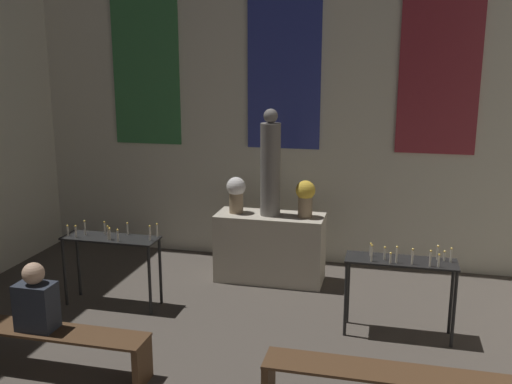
{
  "coord_description": "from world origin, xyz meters",
  "views": [
    {
      "loc": [
        1.53,
        1.81,
        2.92
      ],
      "look_at": [
        0.0,
        8.15,
        1.41
      ],
      "focal_mm": 40.0,
      "sensor_mm": 36.0,
      "label": 1
    }
  ],
  "objects_px": {
    "altar": "(270,247)",
    "candle_rack_left": "(111,248)",
    "candle_rack_right": "(401,272)",
    "flower_vase_right": "(305,196)",
    "person_seated": "(36,300)",
    "statue": "(270,166)",
    "pew_back_left": "(31,338)",
    "flower_vase_left": "(236,192)"
  },
  "relations": [
    {
      "from": "flower_vase_right",
      "to": "person_seated",
      "type": "relative_size",
      "value": 0.74
    },
    {
      "from": "altar",
      "to": "flower_vase_right",
      "type": "height_order",
      "value": "flower_vase_right"
    },
    {
      "from": "candle_rack_left",
      "to": "pew_back_left",
      "type": "xyz_separation_m",
      "value": [
        -0.05,
        -1.56,
        -0.39
      ]
    },
    {
      "from": "altar",
      "to": "flower_vase_left",
      "type": "bearing_deg",
      "value": 180.0
    },
    {
      "from": "candle_rack_left",
      "to": "person_seated",
      "type": "bearing_deg",
      "value": -88.65
    },
    {
      "from": "altar",
      "to": "statue",
      "type": "xyz_separation_m",
      "value": [
        0.0,
        0.0,
        1.11
      ]
    },
    {
      "from": "flower_vase_left",
      "to": "pew_back_left",
      "type": "height_order",
      "value": "flower_vase_left"
    },
    {
      "from": "pew_back_left",
      "to": "candle_rack_left",
      "type": "bearing_deg",
      "value": 88.14
    },
    {
      "from": "pew_back_left",
      "to": "altar",
      "type": "bearing_deg",
      "value": 58.12
    },
    {
      "from": "statue",
      "to": "flower_vase_left",
      "type": "xyz_separation_m",
      "value": [
        -0.47,
        0.0,
        -0.38
      ]
    },
    {
      "from": "statue",
      "to": "flower_vase_left",
      "type": "height_order",
      "value": "statue"
    },
    {
      "from": "altar",
      "to": "flower_vase_right",
      "type": "bearing_deg",
      "value": 0.0
    },
    {
      "from": "statue",
      "to": "person_seated",
      "type": "distance_m",
      "value": 3.35
    },
    {
      "from": "altar",
      "to": "pew_back_left",
      "type": "bearing_deg",
      "value": -121.88
    },
    {
      "from": "person_seated",
      "to": "candle_rack_left",
      "type": "bearing_deg",
      "value": 91.35
    },
    {
      "from": "candle_rack_right",
      "to": "person_seated",
      "type": "height_order",
      "value": "person_seated"
    },
    {
      "from": "altar",
      "to": "flower_vase_left",
      "type": "relative_size",
      "value": 2.96
    },
    {
      "from": "pew_back_left",
      "to": "flower_vase_left",
      "type": "bearing_deg",
      "value": 65.56
    },
    {
      "from": "candle_rack_left",
      "to": "pew_back_left",
      "type": "relative_size",
      "value": 0.5
    },
    {
      "from": "altar",
      "to": "candle_rack_right",
      "type": "height_order",
      "value": "candle_rack_right"
    },
    {
      "from": "flower_vase_right",
      "to": "person_seated",
      "type": "height_order",
      "value": "flower_vase_right"
    },
    {
      "from": "statue",
      "to": "flower_vase_right",
      "type": "height_order",
      "value": "statue"
    },
    {
      "from": "flower_vase_right",
      "to": "person_seated",
      "type": "xyz_separation_m",
      "value": [
        -2.12,
        -2.79,
        -0.47
      ]
    },
    {
      "from": "statue",
      "to": "pew_back_left",
      "type": "bearing_deg",
      "value": -121.88
    },
    {
      "from": "candle_rack_left",
      "to": "pew_back_left",
      "type": "distance_m",
      "value": 1.61
    },
    {
      "from": "person_seated",
      "to": "flower_vase_right",
      "type": "bearing_deg",
      "value": 52.83
    },
    {
      "from": "statue",
      "to": "flower_vase_right",
      "type": "distance_m",
      "value": 0.6
    },
    {
      "from": "candle_rack_right",
      "to": "flower_vase_right",
      "type": "bearing_deg",
      "value": 134.79
    },
    {
      "from": "altar",
      "to": "candle_rack_right",
      "type": "xyz_separation_m",
      "value": [
        1.69,
        -1.23,
        0.26
      ]
    },
    {
      "from": "flower_vase_left",
      "to": "candle_rack_left",
      "type": "xyz_separation_m",
      "value": [
        -1.22,
        -1.23,
        -0.48
      ]
    },
    {
      "from": "flower_vase_left",
      "to": "altar",
      "type": "bearing_deg",
      "value": 0.0
    },
    {
      "from": "altar",
      "to": "flower_vase_left",
      "type": "distance_m",
      "value": 0.87
    },
    {
      "from": "flower_vase_right",
      "to": "pew_back_left",
      "type": "relative_size",
      "value": 0.21
    },
    {
      "from": "flower_vase_right",
      "to": "statue",
      "type": "bearing_deg",
      "value": 180.0
    },
    {
      "from": "person_seated",
      "to": "pew_back_left",
      "type": "bearing_deg",
      "value": 180.0
    },
    {
      "from": "candle_rack_left",
      "to": "candle_rack_right",
      "type": "relative_size",
      "value": 1.0
    },
    {
      "from": "flower_vase_left",
      "to": "pew_back_left",
      "type": "xyz_separation_m",
      "value": [
        -1.27,
        -2.79,
        -0.87
      ]
    },
    {
      "from": "statue",
      "to": "person_seated",
      "type": "bearing_deg",
      "value": -120.57
    },
    {
      "from": "altar",
      "to": "candle_rack_left",
      "type": "relative_size",
      "value": 1.24
    },
    {
      "from": "statue",
      "to": "candle_rack_right",
      "type": "height_order",
      "value": "statue"
    },
    {
      "from": "statue",
      "to": "person_seated",
      "type": "relative_size",
      "value": 2.13
    },
    {
      "from": "flower_vase_left",
      "to": "person_seated",
      "type": "relative_size",
      "value": 0.74
    }
  ]
}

